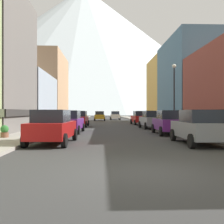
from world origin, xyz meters
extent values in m
plane|color=#323232|center=(0.00, 0.00, 0.00)|extent=(400.00, 400.00, 0.00)
cube|color=gray|center=(-6.25, 35.00, 0.07)|extent=(2.50, 100.00, 0.15)
cube|color=gray|center=(6.25, 35.00, 0.07)|extent=(2.50, 100.00, 0.15)
cube|color=#99A5B2|center=(-11.23, 25.04, 3.08)|extent=(7.46, 11.27, 6.17)
cube|color=#444A50|center=(-11.23, 25.04, 1.60)|extent=(7.76, 11.27, 0.50)
cube|color=tan|center=(-10.87, 37.25, 5.55)|extent=(6.73, 12.43, 11.10)
cube|color=brown|center=(-10.87, 37.25, 1.60)|extent=(7.03, 12.43, 0.50)
cube|color=slate|center=(12.05, 27.83, 5.63)|extent=(9.10, 12.85, 11.25)
cube|color=#22333F|center=(12.05, 27.83, 1.60)|extent=(9.40, 12.85, 0.50)
cube|color=#D8B259|center=(11.99, 39.29, 5.46)|extent=(8.98, 10.04, 10.92)
cube|color=brown|center=(11.99, 39.29, 1.60)|extent=(9.28, 10.04, 0.50)
cube|color=#9E1111|center=(-3.80, 6.79, 0.74)|extent=(2.05, 4.48, 0.80)
cube|color=#1E232D|center=(-3.81, 6.54, 1.46)|extent=(1.70, 2.27, 0.64)
cylinder|color=black|center=(-4.64, 8.49, 0.34)|extent=(0.25, 0.69, 0.68)
cylinder|color=black|center=(-2.80, 8.40, 0.34)|extent=(0.25, 0.69, 0.68)
cylinder|color=black|center=(-4.80, 5.19, 0.34)|extent=(0.25, 0.69, 0.68)
cylinder|color=black|center=(-2.96, 5.10, 0.34)|extent=(0.25, 0.69, 0.68)
cube|color=#591E72|center=(-3.80, 14.03, 0.74)|extent=(2.01, 4.47, 0.80)
cube|color=#1E232D|center=(-3.81, 13.78, 1.46)|extent=(1.68, 2.26, 0.64)
cylinder|color=black|center=(-4.66, 15.71, 0.34)|extent=(0.25, 0.69, 0.68)
cylinder|color=black|center=(-2.82, 15.64, 0.34)|extent=(0.25, 0.69, 0.68)
cylinder|color=black|center=(-4.78, 12.42, 0.34)|extent=(0.25, 0.69, 0.68)
cylinder|color=black|center=(-2.94, 12.34, 0.34)|extent=(0.25, 0.69, 0.68)
cube|color=#9E1111|center=(-3.80, 22.94, 0.74)|extent=(1.97, 4.45, 0.80)
cube|color=#1E232D|center=(-3.79, 23.19, 1.46)|extent=(1.67, 2.25, 0.64)
cylinder|color=black|center=(-2.93, 21.26, 0.34)|extent=(0.24, 0.69, 0.68)
cylinder|color=black|center=(-4.77, 21.31, 0.34)|extent=(0.24, 0.69, 0.68)
cylinder|color=black|center=(-2.83, 24.56, 0.34)|extent=(0.24, 0.69, 0.68)
cylinder|color=black|center=(-4.67, 24.61, 0.34)|extent=(0.24, 0.69, 0.68)
cube|color=slate|center=(3.80, 6.27, 0.74)|extent=(1.89, 4.42, 0.80)
cube|color=#1E232D|center=(3.80, 6.02, 1.46)|extent=(1.63, 2.22, 0.64)
cylinder|color=black|center=(2.90, 7.93, 0.34)|extent=(0.23, 0.68, 0.68)
cylinder|color=black|center=(4.74, 7.91, 0.34)|extent=(0.23, 0.68, 0.68)
cylinder|color=black|center=(2.86, 4.63, 0.34)|extent=(0.23, 0.68, 0.68)
cube|color=#591E72|center=(3.80, 12.31, 0.74)|extent=(1.96, 4.45, 0.80)
cube|color=#1E232D|center=(3.79, 12.06, 1.46)|extent=(1.66, 2.24, 0.64)
cylinder|color=black|center=(2.93, 13.99, 0.34)|extent=(0.24, 0.69, 0.68)
cylinder|color=black|center=(4.77, 13.94, 0.34)|extent=(0.24, 0.69, 0.68)
cylinder|color=black|center=(2.83, 10.69, 0.34)|extent=(0.24, 0.69, 0.68)
cylinder|color=black|center=(4.67, 10.64, 0.34)|extent=(0.24, 0.69, 0.68)
cube|color=slate|center=(3.80, 19.28, 0.74)|extent=(1.97, 4.45, 0.80)
cube|color=#1E232D|center=(3.81, 19.03, 1.46)|extent=(1.66, 2.24, 0.64)
cylinder|color=black|center=(2.83, 20.90, 0.34)|extent=(0.24, 0.69, 0.68)
cylinder|color=black|center=(4.67, 20.95, 0.34)|extent=(0.24, 0.69, 0.68)
cylinder|color=black|center=(2.93, 17.60, 0.34)|extent=(0.24, 0.69, 0.68)
cylinder|color=black|center=(4.77, 17.66, 0.34)|extent=(0.24, 0.69, 0.68)
cube|color=#9E1111|center=(3.80, 27.36, 0.74)|extent=(1.99, 4.46, 0.80)
cube|color=#1E232D|center=(3.81, 27.11, 1.46)|extent=(1.67, 2.25, 0.64)
cylinder|color=black|center=(2.82, 28.97, 0.34)|extent=(0.24, 0.69, 0.68)
cylinder|color=black|center=(4.66, 29.04, 0.34)|extent=(0.24, 0.69, 0.68)
cylinder|color=black|center=(2.94, 25.68, 0.34)|extent=(0.24, 0.69, 0.68)
cylinder|color=black|center=(4.78, 25.74, 0.34)|extent=(0.24, 0.69, 0.68)
cube|color=silver|center=(1.60, 48.67, 0.74)|extent=(1.84, 4.40, 0.80)
cube|color=#1E232D|center=(1.60, 48.42, 1.46)|extent=(1.60, 2.20, 0.64)
cylinder|color=black|center=(0.68, 50.32, 0.34)|extent=(0.22, 0.68, 0.68)
cylinder|color=black|center=(2.52, 50.32, 0.34)|extent=(0.22, 0.68, 0.68)
cylinder|color=black|center=(0.68, 47.02, 0.34)|extent=(0.22, 0.68, 0.68)
cylinder|color=black|center=(2.52, 47.02, 0.34)|extent=(0.22, 0.68, 0.68)
cube|color=#B28419|center=(-1.60, 43.33, 0.74)|extent=(1.84, 4.40, 0.80)
cube|color=#1E232D|center=(-1.60, 43.58, 1.46)|extent=(1.60, 2.20, 0.64)
cylinder|color=black|center=(-0.68, 41.68, 0.34)|extent=(0.22, 0.68, 0.68)
cylinder|color=black|center=(-2.52, 41.68, 0.34)|extent=(0.22, 0.68, 0.68)
cylinder|color=black|center=(-0.68, 44.98, 0.34)|extent=(0.22, 0.68, 0.68)
cylinder|color=black|center=(-2.52, 44.98, 0.34)|extent=(0.22, 0.68, 0.68)
cylinder|color=#4C5156|center=(6.35, 10.21, 0.60)|extent=(0.56, 0.56, 0.90)
cylinder|color=#2D2D33|center=(6.35, 10.21, 1.09)|extent=(0.59, 0.59, 0.08)
cylinder|color=brown|center=(-7.00, 8.77, 0.30)|extent=(0.47, 0.47, 0.30)
sphere|color=#2C6B2D|center=(-7.00, 8.77, 0.64)|extent=(0.48, 0.48, 0.48)
cylinder|color=#4C4C51|center=(7.00, 13.32, 0.34)|extent=(0.49, 0.49, 0.38)
sphere|color=#278937|center=(7.00, 13.32, 0.80)|extent=(0.68, 0.68, 0.68)
cylinder|color=brown|center=(-6.25, 16.82, 0.83)|extent=(0.36, 0.36, 1.36)
sphere|color=tan|center=(-6.25, 16.82, 1.62)|extent=(0.22, 0.22, 0.22)
cylinder|color=black|center=(5.35, 16.67, 2.90)|extent=(0.12, 0.12, 5.50)
sphere|color=white|center=(5.35, 16.67, 5.83)|extent=(0.36, 0.36, 0.36)
cone|color=silver|center=(-18.96, 260.00, 62.83)|extent=(298.00, 298.00, 125.65)
camera|label=1|loc=(-1.23, -7.36, 1.68)|focal=42.94mm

